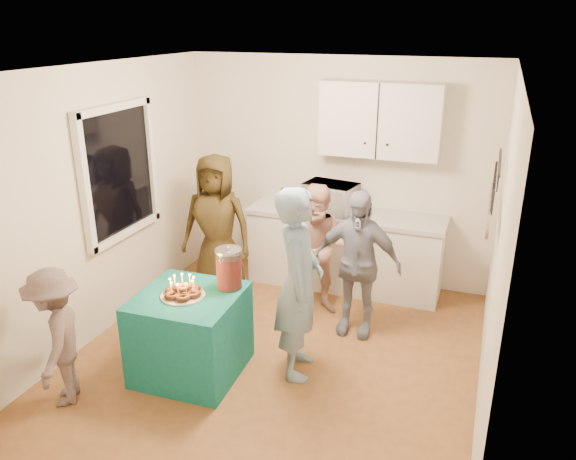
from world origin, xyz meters
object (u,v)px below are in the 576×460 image
(punch_jar, at_px, (229,270))
(child_near_left, at_px, (57,338))
(counter, at_px, (345,252))
(woman_back_left, at_px, (217,226))
(party_table, at_px, (191,334))
(woman_back_right, at_px, (357,263))
(man_birthday, at_px, (299,284))
(woman_back_center, at_px, (320,251))
(microwave, at_px, (330,197))

(punch_jar, bearing_deg, child_near_left, -137.22)
(counter, height_order, woman_back_left, woman_back_left)
(party_table, bearing_deg, woman_back_right, 45.22)
(man_birthday, bearing_deg, counter, -11.54)
(party_table, bearing_deg, punch_jar, 43.83)
(woman_back_right, bearing_deg, party_table, -134.29)
(woman_back_right, relative_size, child_near_left, 1.26)
(counter, bearing_deg, woman_back_center, -97.49)
(woman_back_left, height_order, woman_back_center, woman_back_left)
(microwave, xyz_separation_m, punch_jar, (-0.35, -1.89, -0.14))
(punch_jar, relative_size, child_near_left, 0.29)
(woman_back_right, bearing_deg, woman_back_center, 150.54)
(microwave, height_order, child_near_left, microwave)
(woman_back_center, bearing_deg, man_birthday, -94.65)
(party_table, bearing_deg, woman_back_left, 108.03)
(woman_back_left, distance_m, woman_back_right, 1.69)
(microwave, relative_size, man_birthday, 0.34)
(party_table, height_order, man_birthday, man_birthday)
(woman_back_left, xyz_separation_m, child_near_left, (-0.30, -2.21, -0.22))
(man_birthday, bearing_deg, party_table, 98.44)
(party_table, xyz_separation_m, child_near_left, (-0.79, -0.72, 0.21))
(woman_back_left, distance_m, woman_back_center, 1.21)
(party_table, bearing_deg, woman_back_center, 63.59)
(woman_back_right, distance_m, child_near_left, 2.74)
(party_table, distance_m, woman_back_center, 1.66)
(woman_back_left, height_order, child_near_left, woman_back_left)
(party_table, xyz_separation_m, woman_back_right, (1.18, 1.19, 0.36))
(woman_back_center, height_order, child_near_left, woman_back_center)
(counter, relative_size, microwave, 3.78)
(party_table, distance_m, woman_back_right, 1.71)
(party_table, xyz_separation_m, woman_back_center, (0.72, 1.45, 0.32))
(woman_back_left, bearing_deg, woman_back_center, -8.50)
(man_birthday, xyz_separation_m, woman_back_center, (-0.16, 1.10, -0.15))
(woman_back_left, relative_size, woman_back_right, 1.09)
(counter, distance_m, punch_jar, 2.03)
(counter, height_order, man_birthday, man_birthday)
(man_birthday, relative_size, woman_back_left, 1.05)
(counter, height_order, woman_back_right, woman_back_right)
(counter, distance_m, microwave, 0.67)
(woman_back_center, relative_size, child_near_left, 1.20)
(counter, distance_m, woman_back_right, 1.08)
(counter, xyz_separation_m, woman_back_right, (0.37, -0.96, 0.31))
(child_near_left, bearing_deg, woman_back_right, 105.06)
(woman_back_left, bearing_deg, man_birthday, -46.52)
(child_near_left, bearing_deg, man_birthday, 93.76)
(counter, xyz_separation_m, punch_jar, (-0.54, -1.89, 0.50))
(counter, bearing_deg, man_birthday, -87.94)
(counter, relative_size, punch_jar, 6.47)
(microwave, xyz_separation_m, man_birthday, (0.26, -1.80, -0.22))
(punch_jar, relative_size, woman_back_center, 0.24)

